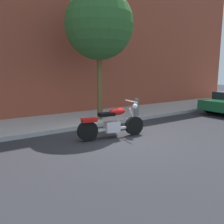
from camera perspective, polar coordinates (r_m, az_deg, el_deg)
ground_plane at (r=6.98m, az=2.49°, el=-6.58°), size 60.00×60.00×0.00m
sidewalk at (r=9.46m, az=-8.49°, el=-1.84°), size 24.06×2.67×0.14m
building_facade at (r=11.05m, az=-13.11°, el=23.93°), size 24.06×0.50×9.40m
motorcycle at (r=6.95m, az=-0.03°, el=-2.92°), size 2.15×0.75×1.10m
street_tree at (r=9.10m, az=-3.21°, el=20.64°), size 2.55×2.55×4.97m
fire_hydrant at (r=9.74m, az=6.01°, el=0.87°), size 0.20×0.20×0.91m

